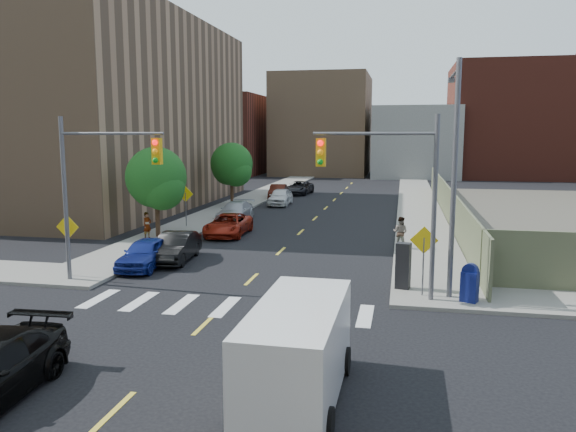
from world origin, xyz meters
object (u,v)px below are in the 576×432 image
at_px(parked_car_maroon, 278,192).
at_px(cargo_van, 299,347).
at_px(parked_car_red, 228,225).
at_px(pedestrian_west, 147,225).
at_px(parked_car_blue, 145,253).
at_px(payphone, 403,266).
at_px(parked_car_black, 176,247).
at_px(parked_car_white, 280,197).
at_px(parked_car_silver, 235,211).
at_px(pedestrian_east, 400,232).
at_px(parked_car_grey, 299,188).
at_px(mailbox, 470,283).

distance_m(parked_car_maroon, cargo_van, 41.34).
relative_size(parked_car_red, pedestrian_west, 3.08).
height_order(parked_car_blue, payphone, payphone).
xyz_separation_m(parked_car_black, payphone, (11.06, -3.29, 0.36)).
relative_size(parked_car_blue, payphone, 2.23).
distance_m(parked_car_white, cargo_van, 36.32).
distance_m(parked_car_silver, pedestrian_east, 14.40).
bearing_deg(pedestrian_west, payphone, -96.89).
height_order(parked_car_grey, cargo_van, cargo_van).
bearing_deg(pedestrian_east, parked_car_red, 7.21).
relative_size(parked_car_silver, parked_car_maroon, 1.13).
distance_m(parked_car_grey, payphone, 36.34).
xyz_separation_m(parked_car_red, parked_car_silver, (-1.30, 5.82, 0.01)).
height_order(parked_car_red, parked_car_silver, parked_car_silver).
height_order(parked_car_red, cargo_van, cargo_van).
bearing_deg(parked_car_white, parked_car_maroon, 103.45).
bearing_deg(parked_car_white, parked_car_grey, 88.45).
distance_m(mailbox, payphone, 2.76).
relative_size(parked_car_maroon, pedestrian_west, 2.65).
height_order(parked_car_blue, mailbox, mailbox).
bearing_deg(pedestrian_west, parked_car_white, 8.21).
height_order(parked_car_red, payphone, payphone).
distance_m(parked_car_white, mailbox, 30.02).
distance_m(parked_car_white, parked_car_grey, 9.05).
distance_m(parked_car_black, payphone, 11.54).
distance_m(payphone, pedestrian_west, 16.80).
height_order(parked_car_black, cargo_van, cargo_van).
bearing_deg(parked_car_maroon, pedestrian_west, -102.49).
distance_m(parked_car_blue, pedestrian_east, 13.43).
height_order(parked_car_red, pedestrian_west, pedestrian_west).
bearing_deg(pedestrian_west, parked_car_black, -119.84).
xyz_separation_m(parked_car_silver, parked_car_maroon, (0.00, 14.13, 0.00)).
height_order(parked_car_silver, payphone, payphone).
bearing_deg(parked_car_maroon, parked_car_red, -91.60).
xyz_separation_m(parked_car_grey, mailbox, (13.07, -36.07, 0.17)).
bearing_deg(parked_car_black, mailbox, -24.57).
bearing_deg(parked_car_blue, pedestrian_west, 111.63).
bearing_deg(pedestrian_west, parked_car_silver, 2.81).
bearing_deg(parked_car_red, cargo_van, -69.72).
bearing_deg(mailbox, parked_car_red, 160.62).
relative_size(parked_car_silver, parked_car_grey, 0.97).
distance_m(parked_car_silver, parked_car_grey, 18.37).
distance_m(mailbox, pedestrian_east, 9.85).
bearing_deg(parked_car_silver, parked_car_maroon, 90.03).
relative_size(parked_car_blue, pedestrian_west, 2.63).
bearing_deg(parked_car_maroon, mailbox, -71.06).
bearing_deg(parked_car_black, pedestrian_east, 18.52).
bearing_deg(parked_car_white, payphone, -69.01).
xyz_separation_m(parked_car_white, parked_car_grey, (0.00, 9.05, -0.07)).
bearing_deg(mailbox, parked_car_black, -175.95).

